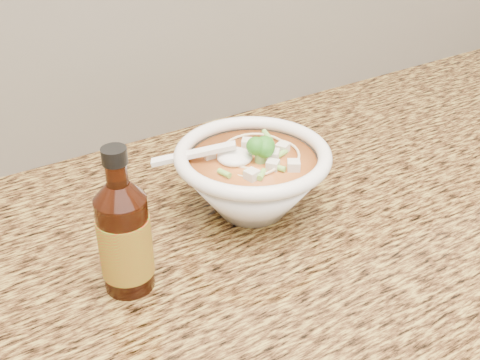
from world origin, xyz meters
TOP-DOWN VIEW (x-y plane):
  - counter_slab at (0.00, 1.68)m, footprint 4.00×0.68m
  - soup_bowl at (0.09, 1.71)m, footprint 0.23×0.21m
  - hot_sauce_bottle at (-0.12, 1.65)m, footprint 0.07×0.07m

SIDE VIEW (x-z plane):
  - counter_slab at x=0.00m, z-range 0.86..0.90m
  - soup_bowl at x=0.09m, z-range 0.89..1.01m
  - hot_sauce_bottle at x=-0.12m, z-range 0.88..1.06m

